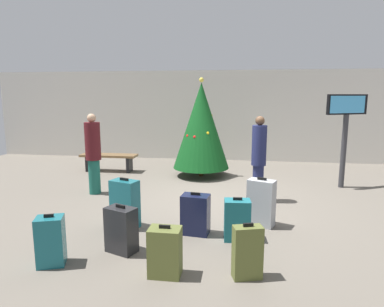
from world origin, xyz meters
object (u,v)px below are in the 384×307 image
(traveller_0, at_px, (93,152))
(suitcase_5, at_px, (237,220))
(flight_info_kiosk, at_px, (346,122))
(holiday_tree, at_px, (201,126))
(waiting_bench, at_px, (109,158))
(suitcase_1, at_px, (125,204))
(suitcase_7, at_px, (247,252))
(suitcase_0, at_px, (121,230))
(suitcase_6, at_px, (261,203))
(suitcase_2, at_px, (51,241))
(traveller_1, at_px, (259,157))
(suitcase_3, at_px, (195,214))
(suitcase_4, at_px, (165,252))

(traveller_0, bearing_deg, suitcase_5, -32.45)
(flight_info_kiosk, height_order, traveller_0, flight_info_kiosk)
(holiday_tree, xyz_separation_m, waiting_bench, (-2.61, 0.18, -0.96))
(holiday_tree, bearing_deg, suitcase_1, -102.29)
(suitcase_5, distance_m, suitcase_7, 1.05)
(suitcase_0, height_order, suitcase_1, suitcase_1)
(flight_info_kiosk, relative_size, suitcase_6, 2.65)
(flight_info_kiosk, bearing_deg, holiday_tree, 169.19)
(holiday_tree, height_order, suitcase_2, holiday_tree)
(waiting_bench, relative_size, suitcase_2, 2.36)
(traveller_1, relative_size, suitcase_5, 2.64)
(flight_info_kiosk, xyz_separation_m, traveller_0, (-5.43, -1.29, -0.60))
(holiday_tree, relative_size, suitcase_3, 3.88)
(suitcase_0, distance_m, suitcase_5, 1.66)
(flight_info_kiosk, relative_size, suitcase_5, 3.29)
(suitcase_0, relative_size, suitcase_2, 1.00)
(suitcase_1, distance_m, suitcase_6, 2.20)
(suitcase_7, bearing_deg, traveller_0, 136.90)
(holiday_tree, relative_size, traveller_1, 1.49)
(suitcase_2, xyz_separation_m, suitcase_4, (1.47, -0.05, -0.02))
(holiday_tree, height_order, waiting_bench, holiday_tree)
(holiday_tree, xyz_separation_m, suitcase_7, (1.12, -4.93, -1.01))
(traveller_1, distance_m, suitcase_4, 3.34)
(suitcase_4, bearing_deg, suitcase_2, 178.19)
(traveller_0, relative_size, suitcase_7, 2.57)
(suitcase_0, xyz_separation_m, suitcase_4, (0.72, -0.52, -0.02))
(holiday_tree, relative_size, suitcase_5, 3.94)
(flight_info_kiosk, bearing_deg, traveller_0, -166.62)
(suitcase_5, bearing_deg, waiting_bench, 131.52)
(suitcase_0, height_order, suitcase_6, suitcase_6)
(holiday_tree, xyz_separation_m, flight_info_kiosk, (3.34, -0.64, 0.19))
(flight_info_kiosk, xyz_separation_m, suitcase_5, (-2.35, -3.25, -1.21))
(suitcase_0, bearing_deg, traveller_0, 120.81)
(holiday_tree, height_order, suitcase_1, holiday_tree)
(suitcase_2, xyz_separation_m, suitcase_5, (2.29, 1.08, -0.01))
(suitcase_3, bearing_deg, waiting_bench, 127.03)
(suitcase_2, relative_size, suitcase_4, 1.06)
(suitcase_3, relative_size, suitcase_5, 1.01)
(suitcase_4, relative_size, suitcase_6, 0.78)
(suitcase_1, bearing_deg, suitcase_6, 10.24)
(holiday_tree, bearing_deg, suitcase_7, -77.16)
(traveller_1, xyz_separation_m, suitcase_3, (-1.02, -1.78, -0.60))
(traveller_1, bearing_deg, suitcase_6, -90.33)
(traveller_1, bearing_deg, holiday_tree, 124.94)
(flight_info_kiosk, xyz_separation_m, suitcase_0, (-3.90, -3.86, -1.20))
(traveller_1, relative_size, suitcase_6, 2.13)
(suitcase_3, bearing_deg, suitcase_1, 175.06)
(suitcase_4, relative_size, suitcase_5, 0.97)
(suitcase_0, relative_size, suitcase_7, 0.99)
(suitcase_3, height_order, suitcase_5, suitcase_3)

